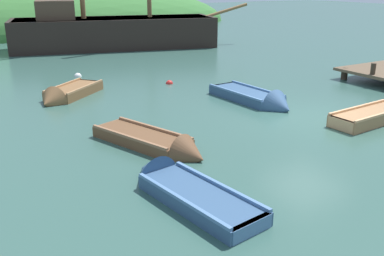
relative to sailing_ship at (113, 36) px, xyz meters
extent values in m
plane|color=#33564C|center=(-0.07, -17.16, -0.74)|extent=(120.00, 120.00, 0.00)
cylinder|color=#3A2D21|center=(5.33, -13.85, -0.79)|extent=(0.28, 0.28, 1.10)
cylinder|color=#3A2D21|center=(5.23, -15.33, -0.01)|extent=(0.20, 0.20, 0.45)
cube|color=black|center=(0.15, -0.04, -0.20)|extent=(12.94, 6.64, 2.67)
cube|color=#997A51|center=(0.15, -0.04, 1.08)|extent=(12.38, 6.23, 0.10)
cylinder|color=olive|center=(7.32, -1.95, 1.43)|extent=(2.90, 0.95, 0.97)
cube|color=#4C3828|center=(-3.22, 0.86, 1.68)|extent=(2.77, 2.97, 1.10)
cube|color=brown|center=(-5.65, -10.52, -0.63)|extent=(2.54, 2.36, 0.45)
cone|color=brown|center=(-6.81, -11.49, -0.63)|extent=(1.12, 1.18, 1.01)
cube|color=#AE7B4F|center=(-4.76, -9.78, -0.56)|extent=(0.71, 0.82, 0.31)
cube|color=#AE7B4F|center=(-5.97, -10.79, -0.47)|extent=(0.77, 0.87, 0.05)
cube|color=#AE7B4F|center=(-5.32, -10.25, -0.47)|extent=(0.77, 0.87, 0.05)
cube|color=#AE7B4F|center=(-5.96, -10.14, -0.38)|extent=(1.87, 1.57, 0.07)
cube|color=#AE7B4F|center=(-5.33, -10.90, -0.38)|extent=(1.87, 1.57, 0.07)
cube|color=#335175|center=(-6.07, -20.22, -0.66)|extent=(1.43, 2.91, 0.39)
cone|color=#335175|center=(-6.32, -18.49, -0.66)|extent=(1.08, 0.83, 1.00)
cube|color=#4F75A1|center=(-5.88, -21.55, -0.60)|extent=(0.95, 0.25, 0.27)
cube|color=#4F75A1|center=(-6.14, -19.73, -0.52)|extent=(0.98, 0.31, 0.05)
cube|color=#4F75A1|center=(-6.00, -20.70, -0.52)|extent=(0.98, 0.31, 0.05)
cube|color=#4F75A1|center=(-5.59, -20.15, -0.43)|extent=(0.46, 2.72, 0.07)
cube|color=#4F75A1|center=(-6.55, -20.28, -0.43)|extent=(0.46, 2.72, 0.07)
cube|color=#335175|center=(-0.44, -14.31, -0.64)|extent=(1.36, 2.98, 0.42)
cone|color=#335175|center=(-0.32, -16.12, -0.64)|extent=(1.16, 0.79, 1.12)
cube|color=#4F75A1|center=(-0.53, -12.91, -0.58)|extent=(1.07, 0.19, 0.30)
cube|color=#4F75A1|center=(-0.41, -14.82, -0.49)|extent=(1.09, 0.25, 0.05)
cube|color=#4F75A1|center=(-0.47, -13.80, -0.49)|extent=(1.09, 0.25, 0.05)
cube|color=#4F75A1|center=(-0.99, -14.35, -0.40)|extent=(0.26, 2.86, 0.07)
cube|color=#4F75A1|center=(0.11, -14.28, -0.40)|extent=(0.26, 2.86, 0.07)
cube|color=#9E7047|center=(1.15, -18.45, -0.62)|extent=(2.90, 1.16, 0.47)
cube|color=tan|center=(-0.22, -18.54, -0.55)|extent=(0.18, 0.88, 0.33)
cube|color=tan|center=(1.65, -18.42, -0.44)|extent=(0.24, 0.90, 0.05)
cube|color=tan|center=(0.65, -18.49, -0.44)|extent=(0.24, 0.90, 0.05)
cube|color=tan|center=(1.18, -18.89, -0.35)|extent=(2.78, 0.27, 0.07)
cube|color=tan|center=(1.12, -18.01, -0.35)|extent=(2.78, 0.27, 0.07)
cube|color=brown|center=(-5.61, -16.50, -0.66)|extent=(1.91, 3.03, 0.40)
cone|color=brown|center=(-5.03, -18.18, -0.66)|extent=(1.16, 0.99, 0.98)
cube|color=#8E6242|center=(-6.07, -15.21, -0.60)|extent=(0.92, 0.42, 0.28)
cube|color=#8E6242|center=(-5.45, -16.97, -0.52)|extent=(0.96, 0.48, 0.05)
cube|color=#8E6242|center=(-5.78, -16.03, -0.52)|extent=(0.96, 0.48, 0.05)
cube|color=#8E6242|center=(-6.06, -16.66, -0.43)|extent=(0.99, 2.66, 0.07)
cube|color=#8E6242|center=(-5.16, -16.34, -0.43)|extent=(0.99, 2.66, 0.07)
sphere|color=white|center=(-4.55, -7.34, -0.74)|extent=(0.34, 0.34, 0.34)
sphere|color=red|center=(-1.67, -10.69, -0.74)|extent=(0.30, 0.30, 0.30)
camera|label=1|loc=(-10.10, -26.65, 3.45)|focal=41.04mm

